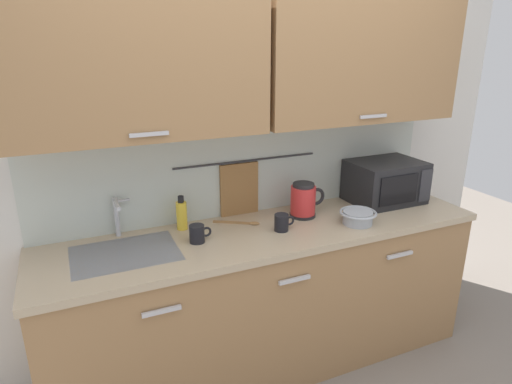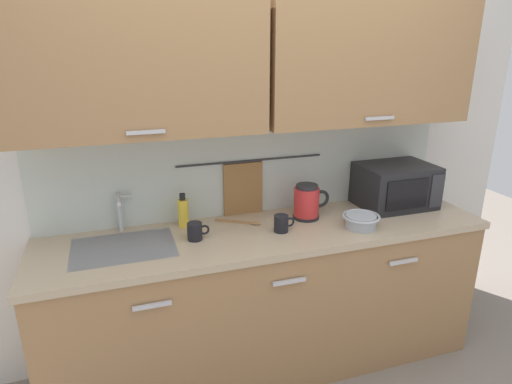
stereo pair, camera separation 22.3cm
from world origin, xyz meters
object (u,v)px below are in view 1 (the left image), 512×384
(mug_by_kettle, at_px, (282,222))
(wooden_spoon, at_px, (242,223))
(microwave, at_px, (385,182))
(mixing_bowl, at_px, (358,216))
(mug_near_sink, at_px, (197,234))
(electric_kettle, at_px, (304,200))
(dish_soap_bottle, at_px, (182,215))

(mug_by_kettle, distance_m, wooden_spoon, 0.25)
(microwave, bearing_deg, mug_by_kettle, -169.52)
(mug_by_kettle, relative_size, wooden_spoon, 0.48)
(mixing_bowl, bearing_deg, mug_by_kettle, 168.14)
(mug_near_sink, relative_size, wooden_spoon, 0.48)
(electric_kettle, xyz_separation_m, dish_soap_bottle, (-0.72, 0.11, -0.01))
(wooden_spoon, bearing_deg, dish_soap_bottle, 168.24)
(electric_kettle, distance_m, mug_near_sink, 0.70)
(dish_soap_bottle, xyz_separation_m, mug_by_kettle, (0.50, -0.25, -0.04))
(dish_soap_bottle, distance_m, wooden_spoon, 0.35)
(mug_by_kettle, bearing_deg, mug_near_sink, 174.62)
(microwave, xyz_separation_m, mug_near_sink, (-1.31, -0.11, -0.09))
(microwave, bearing_deg, mug_near_sink, -175.21)
(dish_soap_bottle, height_order, mixing_bowl, dish_soap_bottle)
(dish_soap_bottle, bearing_deg, mug_by_kettle, -26.08)
(dish_soap_bottle, bearing_deg, wooden_spoon, -11.76)
(mixing_bowl, bearing_deg, electric_kettle, 134.48)
(microwave, bearing_deg, mixing_bowl, -147.62)
(mug_near_sink, height_order, mug_by_kettle, same)
(electric_kettle, height_order, mixing_bowl, electric_kettle)
(electric_kettle, relative_size, mug_near_sink, 1.89)
(microwave, xyz_separation_m, mixing_bowl, (-0.39, -0.25, -0.09))
(microwave, relative_size, mug_near_sink, 3.83)
(dish_soap_bottle, bearing_deg, mug_near_sink, -81.83)
(electric_kettle, xyz_separation_m, wooden_spoon, (-0.38, 0.04, -0.10))
(mixing_bowl, bearing_deg, mug_near_sink, 171.46)
(electric_kettle, distance_m, wooden_spoon, 0.40)
(microwave, xyz_separation_m, dish_soap_bottle, (-1.34, 0.09, -0.05))
(microwave, height_order, mixing_bowl, microwave)
(electric_kettle, distance_m, dish_soap_bottle, 0.73)
(microwave, relative_size, dish_soap_bottle, 2.35)
(electric_kettle, relative_size, wooden_spoon, 0.91)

